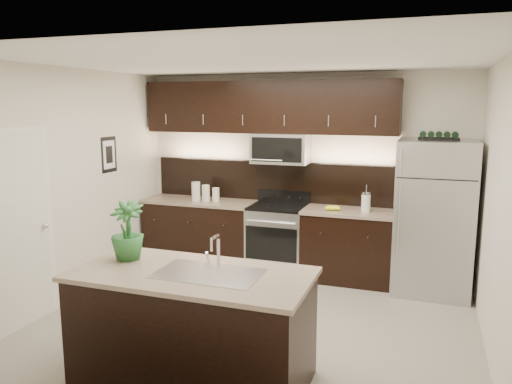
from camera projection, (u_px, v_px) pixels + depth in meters
ground at (254, 324)px, 5.25m from camera, size 4.50×4.50×0.00m
room_walls at (242, 164)px, 4.96m from camera, size 4.52×4.02×2.71m
counter_run at (264, 238)px, 6.89m from camera, size 3.51×0.65×0.94m
upper_fixtures at (269, 115)px, 6.73m from camera, size 3.49×0.40×1.66m
island at (193, 326)px, 4.13m from camera, size 1.96×0.96×0.94m
sink_faucet at (209, 272)px, 4.01m from camera, size 0.84×0.50×0.28m
refrigerator at (434, 217)px, 6.04m from camera, size 0.90×0.81×1.87m
wine_rack at (439, 136)px, 5.87m from camera, size 0.46×0.29×0.11m
plant at (127, 230)px, 4.35m from camera, size 0.34×0.34×0.52m
canisters at (203, 192)px, 7.05m from camera, size 0.40×0.16×0.27m
french_press at (366, 202)px, 6.29m from camera, size 0.12×0.12×0.34m
bananas at (328, 208)px, 6.44m from camera, size 0.24×0.20×0.06m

